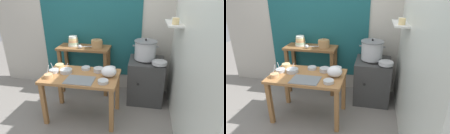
# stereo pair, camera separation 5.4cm
# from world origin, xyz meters

# --- Properties ---
(ground_plane) EXTENTS (9.00, 9.00, 0.00)m
(ground_plane) POSITION_xyz_m (0.00, 0.00, 0.00)
(ground_plane) COLOR gray
(wall_back) EXTENTS (4.40, 0.12, 2.60)m
(wall_back) POSITION_xyz_m (0.08, 1.10, 1.30)
(wall_back) COLOR #B2ADA3
(wall_back) RESTS_ON ground
(wall_right) EXTENTS (0.30, 3.20, 2.60)m
(wall_right) POSITION_xyz_m (1.40, 0.20, 1.30)
(wall_right) COLOR silver
(wall_right) RESTS_ON ground
(prep_table) EXTENTS (1.10, 0.66, 0.72)m
(prep_table) POSITION_xyz_m (-0.02, 0.02, 0.61)
(prep_table) COLOR #9E6B3D
(prep_table) RESTS_ON ground
(back_shelf_table) EXTENTS (0.96, 0.40, 0.90)m
(back_shelf_table) POSITION_xyz_m (-0.23, 0.83, 0.68)
(back_shelf_table) COLOR brown
(back_shelf_table) RESTS_ON ground
(stove_block) EXTENTS (0.60, 0.61, 0.78)m
(stove_block) POSITION_xyz_m (0.92, 0.70, 0.38)
(stove_block) COLOR #383838
(stove_block) RESTS_ON ground
(steamer_pot) EXTENTS (0.43, 0.38, 0.35)m
(steamer_pot) POSITION_xyz_m (0.88, 0.72, 0.94)
(steamer_pot) COLOR #B7BABF
(steamer_pot) RESTS_ON stove_block
(clay_pot) EXTENTS (0.21, 0.21, 0.17)m
(clay_pot) POSITION_xyz_m (0.02, 0.83, 0.97)
(clay_pot) COLOR #A37A4C
(clay_pot) RESTS_ON back_shelf_table
(bowl_stack_enamel) EXTENTS (0.20, 0.20, 0.19)m
(bowl_stack_enamel) POSITION_xyz_m (-0.44, 0.86, 0.98)
(bowl_stack_enamel) COLOR silver
(bowl_stack_enamel) RESTS_ON back_shelf_table
(ladle) EXTENTS (0.30, 0.10, 0.07)m
(ladle) POSITION_xyz_m (-0.26, 0.72, 0.94)
(ladle) COLOR #B7BABF
(ladle) RESTS_ON back_shelf_table
(serving_tray) EXTENTS (0.40, 0.28, 0.01)m
(serving_tray) POSITION_xyz_m (0.01, -0.15, 0.72)
(serving_tray) COLOR slate
(serving_tray) RESTS_ON prep_table
(plastic_bag) EXTENTS (0.22, 0.18, 0.16)m
(plastic_bag) POSITION_xyz_m (0.39, 0.04, 0.80)
(plastic_bag) COLOR white
(plastic_bag) RESTS_ON prep_table
(wide_pan) EXTENTS (0.24, 0.24, 0.05)m
(wide_pan) POSITION_xyz_m (1.12, 0.50, 0.81)
(wide_pan) COLOR #B7BABF
(wide_pan) RESTS_ON stove_block
(prep_bowl_0) EXTENTS (0.12, 0.12, 0.18)m
(prep_bowl_0) POSITION_xyz_m (-0.45, -0.15, 0.75)
(prep_bowl_0) COLOR tan
(prep_bowl_0) RESTS_ON prep_table
(prep_bowl_1) EXTENTS (0.18, 0.18, 0.14)m
(prep_bowl_1) POSITION_xyz_m (-0.28, 0.07, 0.75)
(prep_bowl_1) COLOR #B7BABF
(prep_bowl_1) RESTS_ON prep_table
(prep_bowl_2) EXTENTS (0.14, 0.14, 0.04)m
(prep_bowl_2) POSITION_xyz_m (-0.02, 0.23, 0.74)
(prep_bowl_2) COLOR #B7BABF
(prep_bowl_2) RESTS_ON prep_table
(prep_bowl_3) EXTENTS (0.15, 0.15, 0.04)m
(prep_bowl_3) POSITION_xyz_m (0.35, -0.17, 0.74)
(prep_bowl_3) COLOR #B7BABF
(prep_bowl_3) RESTS_ON prep_table
(prep_bowl_4) EXTENTS (0.14, 0.14, 0.15)m
(prep_bowl_4) POSITION_xyz_m (-0.46, 0.05, 0.75)
(prep_bowl_4) COLOR #B7BABF
(prep_bowl_4) RESTS_ON prep_table
(prep_bowl_5) EXTENTS (0.15, 0.15, 0.06)m
(prep_bowl_5) POSITION_xyz_m (0.20, 0.18, 0.75)
(prep_bowl_5) COLOR #B7BABF
(prep_bowl_5) RESTS_ON prep_table
(prep_bowl_6) EXTENTS (0.13, 0.13, 0.06)m
(prep_bowl_6) POSITION_xyz_m (-0.46, 0.24, 0.75)
(prep_bowl_6) COLOR #E5C684
(prep_bowl_6) RESTS_ON prep_table
(prep_bowl_7) EXTENTS (0.15, 0.15, 0.07)m
(prep_bowl_7) POSITION_xyz_m (0.38, 0.24, 0.76)
(prep_bowl_7) COLOR #B7BABF
(prep_bowl_7) RESTS_ON prep_table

